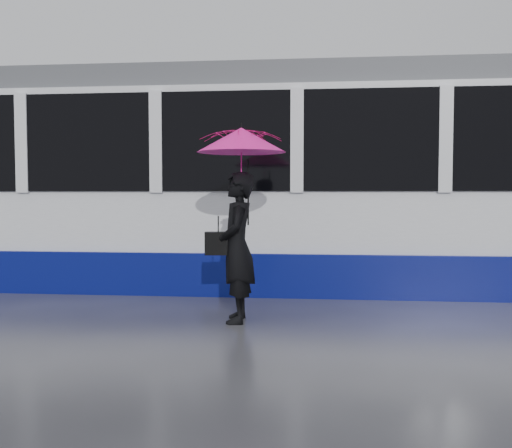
# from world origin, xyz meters

# --- Properties ---
(ground) EXTENTS (90.00, 90.00, 0.00)m
(ground) POSITION_xyz_m (0.00, 0.00, 0.00)
(ground) COLOR #2C2C31
(ground) RESTS_ON ground
(rails) EXTENTS (34.00, 1.51, 0.02)m
(rails) POSITION_xyz_m (0.00, 2.50, 0.01)
(rails) COLOR #3F3D38
(rails) RESTS_ON ground
(tram) EXTENTS (26.00, 2.56, 3.35)m
(tram) POSITION_xyz_m (-3.01, 2.50, 1.64)
(tram) COLOR white
(tram) RESTS_ON ground
(woman) EXTENTS (0.47, 0.66, 1.71)m
(woman) POSITION_xyz_m (-0.14, -0.27, 0.85)
(woman) COLOR black
(woman) RESTS_ON ground
(umbrella) EXTENTS (1.11, 1.11, 1.15)m
(umbrella) POSITION_xyz_m (-0.09, -0.27, 1.87)
(umbrella) COLOR #E7135B
(umbrella) RESTS_ON ground
(handbag) EXTENTS (0.32, 0.16, 0.44)m
(handbag) POSITION_xyz_m (-0.36, -0.25, 0.90)
(handbag) COLOR black
(handbag) RESTS_ON ground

